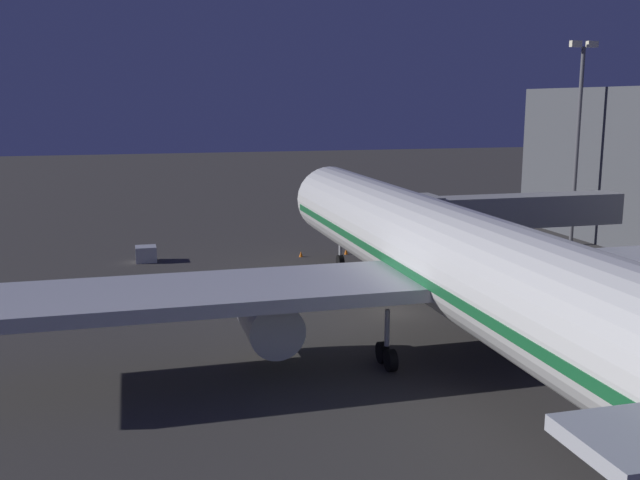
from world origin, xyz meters
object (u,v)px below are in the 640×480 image
Objects in this scene: traffic_cone_nose_starboard at (301,254)px; apron_floodlight_mast at (578,130)px; jet_bridge at (492,212)px; baggage_container_mid_row at (146,254)px; airliner_at_gate at (457,264)px; traffic_cone_nose_port at (346,251)px.

apron_floodlight_mast is at bearing 177.29° from traffic_cone_nose_starboard.
traffic_cone_nose_starboard is at bearing -2.71° from apron_floodlight_mast.
jet_bridge is 10.50× the size of baggage_container_mid_row.
apron_floodlight_mast is at bearing -133.27° from airliner_at_gate.
apron_floodlight_mast is 10.83× the size of baggage_container_mid_row.
traffic_cone_nose_port is (23.30, -1.31, -11.17)m from apron_floodlight_mast.
apron_floodlight_mast reaches higher than jet_bridge.
baggage_container_mid_row is at bearing -3.98° from apron_floodlight_mast.
traffic_cone_nose_port is (-18.40, 1.59, -0.43)m from baggage_container_mid_row.
airliner_at_gate is 28.95m from traffic_cone_nose_starboard.
traffic_cone_nose_port and traffic_cone_nose_starboard have the same top height.
airliner_at_gate is at bearing 94.43° from traffic_cone_nose_starboard.
apron_floodlight_mast is 36.26× the size of traffic_cone_nose_port.
apron_floodlight_mast is 43.15m from baggage_container_mid_row.
traffic_cone_nose_port is at bearing -3.22° from apron_floodlight_mast.
airliner_at_gate is 37.68m from apron_floodlight_mast.
traffic_cone_nose_port is at bearing 180.00° from traffic_cone_nose_starboard.
airliner_at_gate is 2.99× the size of apron_floodlight_mast.
apron_floodlight_mast is 25.87m from traffic_cone_nose_port.
jet_bridge reaches higher than traffic_cone_nose_port.
jet_bridge is 35.14× the size of traffic_cone_nose_starboard.
traffic_cone_nose_port is at bearing 175.06° from baggage_container_mid_row.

